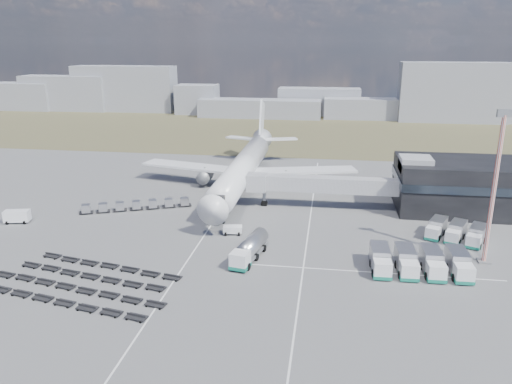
# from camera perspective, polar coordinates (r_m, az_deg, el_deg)

# --- Properties ---
(ground) EXTENTS (420.00, 420.00, 0.00)m
(ground) POSITION_cam_1_polar(r_m,az_deg,el_deg) (85.72, -5.04, -5.65)
(ground) COLOR #565659
(ground) RESTS_ON ground
(grass_strip) EXTENTS (420.00, 90.00, 0.01)m
(grass_strip) POSITION_cam_1_polar(r_m,az_deg,el_deg) (190.67, 2.71, 6.98)
(grass_strip) COLOR brown
(grass_strip) RESTS_ON ground
(lane_markings) EXTENTS (47.12, 110.00, 0.01)m
(lane_markings) POSITION_cam_1_polar(r_m,az_deg,el_deg) (86.82, 1.74, -5.29)
(lane_markings) COLOR silver
(lane_markings) RESTS_ON ground
(terminal) EXTENTS (30.40, 16.40, 11.00)m
(terminal) POSITION_cam_1_polar(r_m,az_deg,el_deg) (108.34, 23.57, 0.74)
(terminal) COLOR black
(terminal) RESTS_ON ground
(jet_bridge) EXTENTS (30.30, 3.80, 7.05)m
(jet_bridge) POSITION_cam_1_polar(r_m,az_deg,el_deg) (101.20, 6.40, 0.89)
(jet_bridge) COLOR #939399
(jet_bridge) RESTS_ON ground
(airliner) EXTENTS (51.59, 64.53, 17.62)m
(airliner) POSITION_cam_1_polar(r_m,az_deg,el_deg) (114.25, -1.33, 2.97)
(airliner) COLOR white
(airliner) RESTS_ON ground
(skyline) EXTENTS (317.73, 24.63, 24.41)m
(skyline) POSITION_cam_1_polar(r_m,az_deg,el_deg) (229.03, 2.39, 10.79)
(skyline) COLOR gray
(skyline) RESTS_ON ground
(fuel_tanker) EXTENTS (4.74, 11.03, 3.46)m
(fuel_tanker) POSITION_cam_1_polar(r_m,az_deg,el_deg) (78.15, -0.74, -6.51)
(fuel_tanker) COLOR white
(fuel_tanker) RESTS_ON ground
(pushback_tug) EXTENTS (3.54, 2.33, 1.49)m
(pushback_tug) POSITION_cam_1_polar(r_m,az_deg,el_deg) (88.38, -2.69, -4.37)
(pushback_tug) COLOR white
(pushback_tug) RESTS_ON ground
(utility_van) EXTENTS (4.87, 2.99, 2.40)m
(utility_van) POSITION_cam_1_polar(r_m,az_deg,el_deg) (103.71, -25.63, -2.55)
(utility_van) COLOR white
(utility_van) RESTS_ON ground
(catering_truck) EXTENTS (3.22, 6.38, 2.81)m
(catering_truck) POSITION_cam_1_polar(r_m,az_deg,el_deg) (115.95, 2.26, 1.20)
(catering_truck) COLOR white
(catering_truck) RESTS_ON ground
(service_trucks_near) EXTENTS (14.05, 7.99, 3.08)m
(service_trucks_near) POSITION_cam_1_polar(r_m,az_deg,el_deg) (77.72, 18.18, -7.59)
(service_trucks_near) COLOR white
(service_trucks_near) RESTS_ON ground
(service_trucks_far) EXTENTS (10.84, 9.77, 2.70)m
(service_trucks_far) POSITION_cam_1_polar(r_m,az_deg,el_deg) (92.18, 21.89, -4.24)
(service_trucks_far) COLOR white
(service_trucks_far) RESTS_ON ground
(uld_row) EXTENTS (20.96, 9.84, 1.71)m
(uld_row) POSITION_cam_1_polar(r_m,az_deg,el_deg) (103.37, -13.51, -1.48)
(uld_row) COLOR black
(uld_row) RESTS_ON ground
(baggage_dollies) EXTENTS (29.09, 17.72, 0.64)m
(baggage_dollies) POSITION_cam_1_polar(r_m,az_deg,el_deg) (75.32, -19.38, -9.66)
(baggage_dollies) COLOR black
(baggage_dollies) RESTS_ON ground
(floodlight_mast) EXTENTS (2.22, 1.82, 23.52)m
(floodlight_mast) POSITION_cam_1_polar(r_m,az_deg,el_deg) (81.65, 25.56, 0.31)
(floodlight_mast) COLOR #B32D1C
(floodlight_mast) RESTS_ON ground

